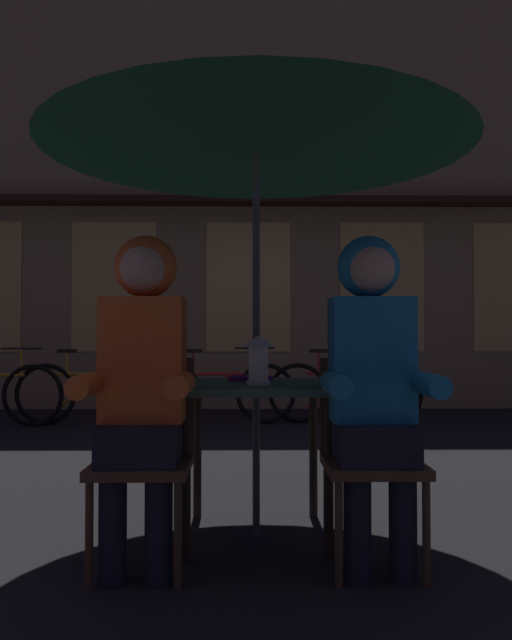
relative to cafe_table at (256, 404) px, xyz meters
The scene contains 13 objects.
ground_plane 0.64m from the cafe_table, ahead, with size 60.00×60.00×0.00m, color black.
cafe_table is the anchor object (origin of this frame).
patio_umbrella 1.42m from the cafe_table, ahead, with size 2.10×2.10×2.31m.
lantern 0.25m from the cafe_table, 85.87° to the right, with size 0.11×0.11×0.23m.
chair_left 0.62m from the cafe_table, 142.45° to the right, with size 0.40×0.40×0.87m.
chair_right 0.62m from the cafe_table, 37.55° to the right, with size 0.40×0.40×0.87m.
person_left_hooded 0.67m from the cafe_table, 138.43° to the right, with size 0.45×0.56×1.40m.
person_right_hooded 0.67m from the cafe_table, 41.57° to the right, with size 0.45×0.56×1.40m.
shopfront_building 5.93m from the cafe_table, 90.34° to the left, with size 10.00×0.93×6.20m.
bicycle_second 4.14m from the cafe_table, 114.65° to the left, with size 1.68×0.15×0.84m.
bicycle_third 3.79m from the cafe_table, 95.44° to the left, with size 1.68×0.08×0.84m.
bicycle_fourth 3.88m from the cafe_table, 74.83° to the left, with size 1.67×0.28×0.84m.
book 0.16m from the cafe_table, 101.43° to the left, with size 0.20×0.14×0.02m, color #661E7A.
Camera 1 is at (-0.04, -3.01, 0.97)m, focal length 34.75 mm.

